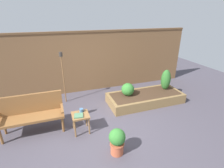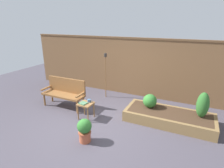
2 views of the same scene
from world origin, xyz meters
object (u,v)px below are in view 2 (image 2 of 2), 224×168
at_px(side_table, 86,106).
at_px(shrub_near_bench, 150,101).
at_px(cup_on_table, 89,101).
at_px(potted_boxwood, 85,129).
at_px(garden_bench, 65,91).
at_px(shrub_far_corner, 203,105).
at_px(tiki_torch, 106,67).
at_px(book_on_table, 83,103).

relative_size(side_table, shrub_near_bench, 1.21).
xyz_separation_m(side_table, cup_on_table, (0.05, 0.11, 0.12)).
relative_size(side_table, cup_on_table, 3.70).
relative_size(cup_on_table, potted_boxwood, 0.22).
relative_size(garden_bench, shrub_far_corner, 2.08).
bearing_deg(tiki_torch, side_table, -82.48).
bearing_deg(book_on_table, shrub_near_bench, 39.06).
distance_m(shrub_near_bench, tiki_torch, 2.11).
bearing_deg(potted_boxwood, garden_bench, 140.58).
bearing_deg(side_table, garden_bench, 158.99).
bearing_deg(side_table, shrub_far_corner, 16.75).
relative_size(cup_on_table, shrub_far_corner, 0.19).
bearing_deg(potted_boxwood, side_table, 121.32).
xyz_separation_m(garden_bench, cup_on_table, (1.13, -0.30, -0.02)).
bearing_deg(tiki_torch, shrub_near_bench, -22.89).
xyz_separation_m(side_table, shrub_far_corner, (3.00, 0.90, 0.25)).
bearing_deg(shrub_near_bench, cup_on_table, -153.30).
relative_size(side_table, shrub_far_corner, 0.69).
bearing_deg(book_on_table, potted_boxwood, -45.83).
distance_m(potted_boxwood, shrub_near_bench, 2.14).
height_order(garden_bench, tiki_torch, tiki_torch).
relative_size(shrub_near_bench, tiki_torch, 0.24).
distance_m(potted_boxwood, shrub_far_corner, 3.07).
height_order(shrub_far_corner, tiki_torch, tiki_torch).
bearing_deg(tiki_torch, cup_on_table, -80.24).
relative_size(garden_bench, tiki_torch, 0.88).
distance_m(book_on_table, shrub_far_corner, 3.20).
xyz_separation_m(cup_on_table, book_on_table, (-0.09, -0.17, -0.03)).
bearing_deg(cup_on_table, potted_boxwood, -63.48).
xyz_separation_m(shrub_near_bench, tiki_torch, (-1.85, 0.78, 0.63)).
relative_size(cup_on_table, tiki_torch, 0.08).
relative_size(garden_bench, book_on_table, 7.13).
relative_size(cup_on_table, book_on_table, 0.64).
xyz_separation_m(shrub_near_bench, shrub_far_corner, (1.38, 0.00, 0.15)).
bearing_deg(garden_bench, side_table, -21.01).
height_order(garden_bench, shrub_far_corner, shrub_far_corner).
bearing_deg(potted_boxwood, tiki_torch, 106.87).
bearing_deg(tiki_torch, garden_bench, -123.97).
height_order(garden_bench, book_on_table, garden_bench).
xyz_separation_m(book_on_table, shrub_near_bench, (1.67, 0.96, 0.00)).
bearing_deg(shrub_far_corner, side_table, -163.25).
bearing_deg(shrub_near_bench, garden_bench, -169.74).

